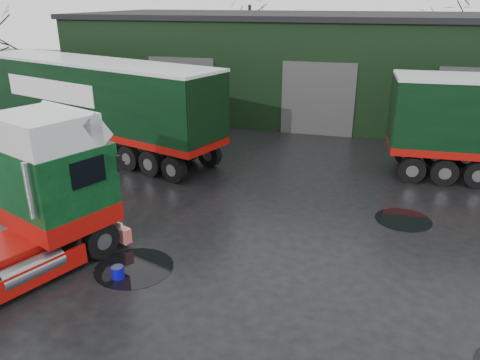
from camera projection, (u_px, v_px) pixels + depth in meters
name	position (u px, v px, depth m)	size (l,w,h in m)	color
ground	(196.00, 249.00, 14.39)	(100.00, 100.00, 0.00)	black
warehouse	(329.00, 64.00, 30.70)	(32.40, 12.40, 6.30)	black
trailer_left	(94.00, 106.00, 22.92)	(2.97, 14.50, 4.50)	silver
wash_bucket	(118.00, 272.00, 12.85)	(0.36, 0.36, 0.34)	#0A0697
tree_back_a	(249.00, 28.00, 41.08)	(4.40, 4.40, 9.50)	black
tree_back_b	(442.00, 44.00, 37.48)	(4.40, 4.40, 7.50)	black
puddle_0	(134.00, 268.00, 13.37)	(2.25, 2.25, 0.01)	black
puddle_1	(403.00, 220.00, 16.27)	(1.92, 1.92, 0.01)	black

